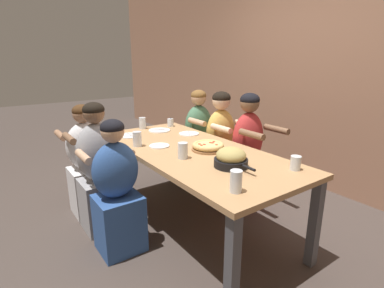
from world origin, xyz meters
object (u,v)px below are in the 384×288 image
Objects in this scene: diner_near_midleft at (99,174)px; diner_far_left at (198,141)px; empty_plate_d at (159,146)px; drinking_glass_d at (142,124)px; diner_far_center at (247,157)px; drinking_glass_b at (236,182)px; drinking_glass_c at (296,163)px; diner_far_midleft at (220,147)px; cocktail_glass_blue at (170,123)px; drinking_glass_e at (183,152)px; empty_plate_b at (130,136)px; diner_near_center at (117,194)px; empty_plate_c at (159,130)px; drinking_glass_a at (137,140)px; skillet_bowl at (231,158)px; diner_near_left at (87,166)px; empty_plate_a at (189,134)px; pizza_board_main at (208,146)px.

diner_near_midleft is 1.02× the size of diner_far_left.
diner_far_left is (-0.58, 0.88, -0.23)m from empty_plate_d.
drinking_glass_d is 0.11× the size of diner_far_center.
drinking_glass_c is at bearing 91.99° from drinking_glass_b.
diner_far_midleft reaches higher than empty_plate_d.
cocktail_glass_blue is at bearing 141.43° from empty_plate_d.
empty_plate_b is at bearing -176.41° from drinking_glass_e.
diner_far_left is (-1.68, 0.97, -0.28)m from drinking_glass_b.
diner_near_center is 1.43m from diner_far_midleft.
drinking_glass_a is (0.39, -0.45, 0.06)m from empty_plate_c.
diner_near_center is (-0.55, -0.68, -0.32)m from skillet_bowl.
diner_far_left is at bearing 0.89° from diner_near_left.
cocktail_glass_blue is at bearing 23.11° from diner_near_midleft.
empty_plate_d is 1.60× the size of cocktail_glass_blue.
empty_plate_b is 1.22m from diner_far_center.
empty_plate_a is 1.06m from diner_near_left.
drinking_glass_e is at bearing -62.88° from diner_near_left.
diner_near_left reaches higher than drinking_glass_c.
drinking_glass_c is (-0.02, 0.60, -0.01)m from drinking_glass_b.
diner_near_left reaches higher than empty_plate_a.
drinking_glass_c reaches higher than empty_plate_c.
diner_far_midleft reaches higher than cocktail_glass_blue.
empty_plate_b is (-1.25, -0.24, -0.06)m from skillet_bowl.
drinking_glass_b is (1.30, -0.56, 0.06)m from empty_plate_a.
pizza_board_main is 1.23m from diner_near_left.
drinking_glass_a is at bearing -19.78° from diner_far_center.
pizza_board_main is at bearing 41.15° from diner_far_midleft.
drinking_glass_a is 1.00× the size of drinking_glass_b.
empty_plate_b is 1.68× the size of drinking_glass_b.
empty_plate_b is 1.67m from drinking_glass_c.
pizza_board_main reaches higher than empty_plate_a.
diner_near_center reaches higher than drinking_glass_d.
diner_near_midleft reaches higher than empty_plate_d.
diner_near_center is (0.92, -0.69, -0.31)m from drinking_glass_d.
drinking_glass_d is at bearing 149.99° from drinking_glass_a.
pizza_board_main is 0.25× the size of diner_far_left.
cocktail_glass_blue is 0.10× the size of diner_far_center.
skillet_bowl reaches higher than empty_plate_c.
drinking_glass_d is at bearing -38.24° from diner_far_midleft.
diner_near_midleft reaches higher than empty_plate_a.
diner_near_midleft is at bearing -144.76° from skillet_bowl.
drinking_glass_d is 0.11× the size of diner_near_midleft.
empty_plate_a is 1.61× the size of drinking_glass_e.
diner_near_center is (0.72, -0.79, -0.26)m from empty_plate_c.
drinking_glass_c is 0.09× the size of diner_near_left.
drinking_glass_b is 1.96m from diner_far_left.
empty_plate_d is at bearing -154.62° from drinking_glass_c.
diner_near_midleft is (-0.08, -0.34, -0.28)m from drinking_glass_a.
diner_far_midleft reaches higher than empty_plate_a.
empty_plate_d is at bearing 33.73° from diner_far_left.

